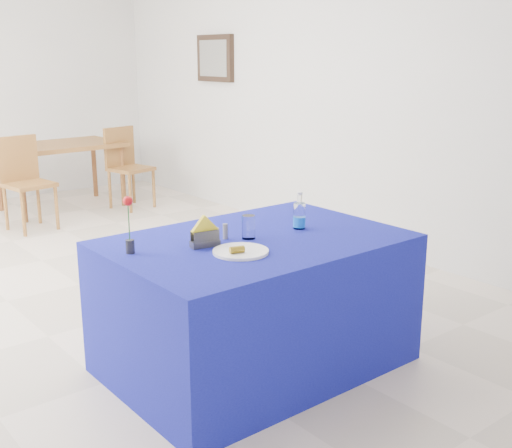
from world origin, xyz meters
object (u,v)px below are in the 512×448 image
(plate, at_px, (241,251))
(oak_table, at_px, (59,150))
(chair_bg_left, at_px, (24,176))
(chair_bg_right, at_px, (126,162))
(water_bottle, at_px, (299,217))
(blue_table, at_px, (256,303))

(plate, distance_m, oak_table, 4.73)
(chair_bg_left, relative_size, chair_bg_right, 1.02)
(plate, height_order, water_bottle, water_bottle)
(oak_table, relative_size, chair_bg_right, 1.48)
(chair_bg_right, bearing_deg, oak_table, 133.70)
(blue_table, xyz_separation_m, chair_bg_left, (0.07, 3.83, 0.17))
(plate, xyz_separation_m, chair_bg_right, (1.56, 4.22, -0.23))
(chair_bg_right, bearing_deg, blue_table, -120.49)
(plate, bearing_deg, blue_table, 35.40)
(chair_bg_left, bearing_deg, blue_table, -99.08)
(water_bottle, bearing_deg, chair_bg_left, 93.88)
(plate, distance_m, chair_bg_left, 4.01)
(plate, relative_size, water_bottle, 1.33)
(plate, distance_m, chair_bg_right, 4.51)
(blue_table, distance_m, oak_table, 4.54)
(water_bottle, height_order, oak_table, water_bottle)
(blue_table, height_order, oak_table, blue_table)
(chair_bg_left, height_order, chair_bg_right, chair_bg_left)
(chair_bg_left, bearing_deg, plate, -102.32)
(plate, relative_size, oak_table, 0.21)
(chair_bg_left, bearing_deg, water_bottle, -94.20)
(blue_table, height_order, chair_bg_left, chair_bg_left)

